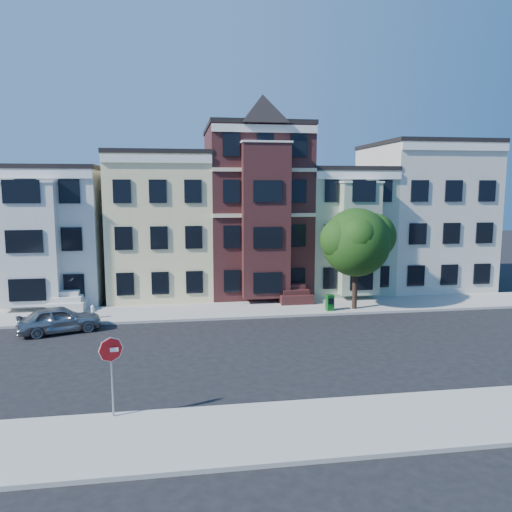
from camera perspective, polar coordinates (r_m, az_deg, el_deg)
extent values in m
plane|color=black|center=(24.87, 5.02, -10.59)|extent=(120.00, 120.00, 0.00)
cube|color=#9E9B93|center=(32.36, 1.62, -6.05)|extent=(60.00, 4.00, 0.15)
cube|color=#9E9B93|center=(17.75, 11.55, -18.32)|extent=(60.00, 4.00, 0.15)
cube|color=silver|center=(38.66, -22.71, 2.28)|extent=(8.00, 9.00, 9.00)
cube|color=beige|center=(37.51, -10.79, 3.36)|extent=(7.00, 9.00, 10.00)
cube|color=#3A1919|center=(37.86, -0.14, 5.06)|extent=(7.00, 9.00, 12.00)
cube|color=#92A489|center=(39.48, 9.24, 2.89)|extent=(6.00, 9.00, 9.00)
cube|color=beige|center=(42.11, 18.39, 4.26)|extent=(8.00, 9.00, 11.00)
imported|color=gray|center=(29.36, -21.57, -6.73)|extent=(4.66, 3.00, 1.47)
cube|color=#0D5318|center=(31.86, 8.44, -5.29)|extent=(0.49, 0.44, 1.00)
cylinder|color=silver|center=(31.31, -18.15, -6.20)|extent=(0.29, 0.29, 0.62)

